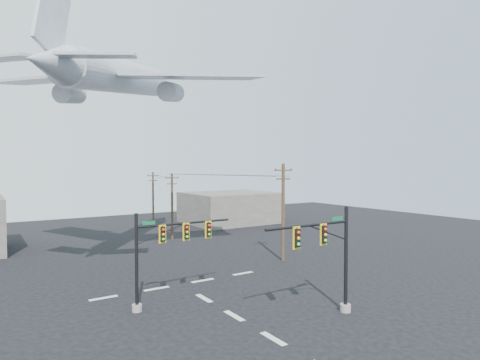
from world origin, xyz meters
TOP-DOWN VIEW (x-y plane):
  - ground at (0.00, 0.00)m, footprint 120.00×120.00m
  - lane_markings at (0.00, 5.33)m, footprint 14.00×21.20m
  - signal_mast_near at (5.02, 0.61)m, footprint 6.86×0.76m
  - signal_mast_far at (-3.08, 8.07)m, footprint 7.28×0.70m
  - utility_pole_a at (11.88, 13.65)m, footprint 1.93×0.49m
  - utility_pole_b at (7.36, 30.38)m, footprint 1.71×0.48m
  - utility_pole_c at (9.92, 43.68)m, footprint 1.64×0.82m
  - power_lines at (9.19, 28.60)m, footprint 6.17×30.04m
  - airliner at (-1.84, 21.22)m, footprint 23.63×25.32m
  - building_right at (22.00, 40.00)m, footprint 14.00×12.00m

SIDE VIEW (x-z plane):
  - ground at x=0.00m, z-range 0.00..0.00m
  - lane_markings at x=0.00m, z-range 0.01..0.01m
  - building_right at x=22.00m, z-range 0.00..5.00m
  - signal_mast_far at x=-3.08m, z-range 0.46..6.87m
  - signal_mast_near at x=5.02m, z-range 0.26..7.14m
  - utility_pole_b at x=7.36m, z-range 0.20..8.71m
  - utility_pole_c at x=9.92m, z-range 0.20..8.71m
  - utility_pole_a at x=11.88m, z-range 0.22..9.91m
  - power_lines at x=9.19m, z-range 7.91..8.49m
  - airliner at x=-1.84m, z-range 14.06..21.74m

